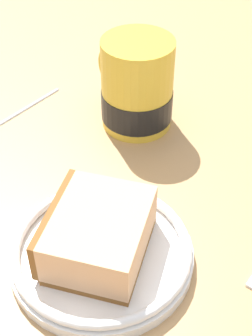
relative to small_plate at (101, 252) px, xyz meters
The scene contains 5 objects.
ground_plane 6.38cm from the small_plate, 17.38° to the left, with size 155.40×155.40×3.98cm, color tan.
small_plate is the anchor object (origin of this frame).
cake_slice 2.46cm from the small_plate, 39.61° to the left, with size 12.71×12.89×4.63cm.
tea_mug 21.51cm from the small_plate, 43.86° to the right, with size 11.34×8.45×10.87cm.
teaspoon 24.15cm from the small_plate, ahead, with size 4.96×13.56×0.80cm.
Camera 1 is at (-30.19, 12.70, 37.17)cm, focal length 53.98 mm.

